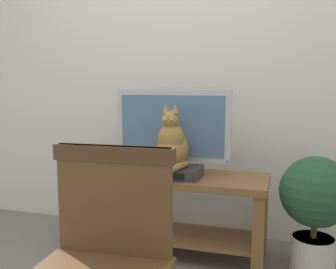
{
  "coord_description": "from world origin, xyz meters",
  "views": [
    {
      "loc": [
        0.71,
        -1.75,
        1.15
      ],
      "look_at": [
        0.0,
        0.59,
        0.82
      ],
      "focal_mm": 41.39,
      "sensor_mm": 36.0,
      "label": 1
    }
  ],
  "objects_px": {
    "tv_stand": "(170,199)",
    "media_box": "(173,171)",
    "tv": "(173,129)",
    "cat": "(172,144)",
    "wooden_chair": "(101,256)",
    "book_stack": "(108,159)",
    "potted_plant": "(315,203)"
  },
  "relations": [
    {
      "from": "tv_stand",
      "to": "media_box",
      "type": "bearing_deg",
      "value": -59.32
    },
    {
      "from": "media_box",
      "to": "potted_plant",
      "type": "relative_size",
      "value": 0.5
    },
    {
      "from": "media_box",
      "to": "potted_plant",
      "type": "distance_m",
      "value": 0.88
    },
    {
      "from": "book_stack",
      "to": "potted_plant",
      "type": "height_order",
      "value": "potted_plant"
    },
    {
      "from": "wooden_chair",
      "to": "tv_stand",
      "type": "bearing_deg",
      "value": 95.37
    },
    {
      "from": "tv_stand",
      "to": "wooden_chair",
      "type": "distance_m",
      "value": 1.25
    },
    {
      "from": "tv",
      "to": "book_stack",
      "type": "height_order",
      "value": "tv"
    },
    {
      "from": "cat",
      "to": "book_stack",
      "type": "xyz_separation_m",
      "value": [
        -0.51,
        0.12,
        -0.15
      ]
    },
    {
      "from": "tv_stand",
      "to": "media_box",
      "type": "height_order",
      "value": "media_box"
    },
    {
      "from": "tv",
      "to": "tv_stand",
      "type": "bearing_deg",
      "value": -90.02
    },
    {
      "from": "wooden_chair",
      "to": "media_box",
      "type": "bearing_deg",
      "value": 94.11
    },
    {
      "from": "cat",
      "to": "potted_plant",
      "type": "xyz_separation_m",
      "value": [
        0.87,
        0.06,
        -0.32
      ]
    },
    {
      "from": "media_box",
      "to": "wooden_chair",
      "type": "height_order",
      "value": "wooden_chair"
    },
    {
      "from": "tv_stand",
      "to": "tv",
      "type": "relative_size",
      "value": 1.64
    },
    {
      "from": "media_box",
      "to": "wooden_chair",
      "type": "bearing_deg",
      "value": -85.89
    },
    {
      "from": "media_box",
      "to": "book_stack",
      "type": "distance_m",
      "value": 0.52
    },
    {
      "from": "book_stack",
      "to": "potted_plant",
      "type": "bearing_deg",
      "value": -2.61
    },
    {
      "from": "media_box",
      "to": "tv",
      "type": "bearing_deg",
      "value": 104.31
    },
    {
      "from": "cat",
      "to": "book_stack",
      "type": "distance_m",
      "value": 0.54
    },
    {
      "from": "tv",
      "to": "cat",
      "type": "bearing_deg",
      "value": -76.73
    },
    {
      "from": "wooden_chair",
      "to": "potted_plant",
      "type": "xyz_separation_m",
      "value": [
        0.79,
        1.22,
        -0.11
      ]
    },
    {
      "from": "media_box",
      "to": "wooden_chair",
      "type": "distance_m",
      "value": 1.19
    },
    {
      "from": "tv_stand",
      "to": "media_box",
      "type": "distance_m",
      "value": 0.21
    },
    {
      "from": "cat",
      "to": "tv_stand",
      "type": "bearing_deg",
      "value": 115.56
    },
    {
      "from": "tv",
      "to": "cat",
      "type": "distance_m",
      "value": 0.16
    },
    {
      "from": "tv",
      "to": "wooden_chair",
      "type": "distance_m",
      "value": 1.34
    },
    {
      "from": "tv",
      "to": "book_stack",
      "type": "bearing_deg",
      "value": -177.85
    },
    {
      "from": "wooden_chair",
      "to": "potted_plant",
      "type": "distance_m",
      "value": 1.46
    },
    {
      "from": "tv",
      "to": "wooden_chair",
      "type": "bearing_deg",
      "value": -84.91
    },
    {
      "from": "book_stack",
      "to": "potted_plant",
      "type": "xyz_separation_m",
      "value": [
        1.38,
        -0.06,
        -0.18
      ]
    },
    {
      "from": "cat",
      "to": "wooden_chair",
      "type": "height_order",
      "value": "cat"
    },
    {
      "from": "media_box",
      "to": "cat",
      "type": "distance_m",
      "value": 0.18
    }
  ]
}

